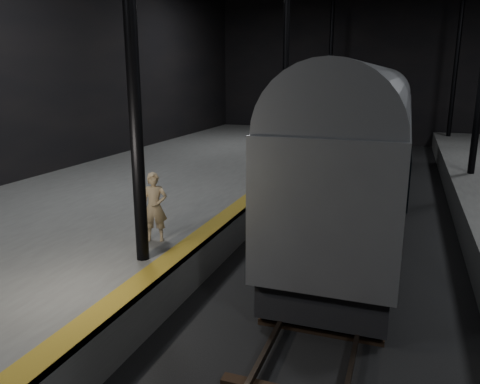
% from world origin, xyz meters
% --- Properties ---
extents(ground, '(44.00, 44.00, 0.00)m').
position_xyz_m(ground, '(0.00, 0.00, 0.00)').
color(ground, black).
rests_on(ground, ground).
extents(platform_left, '(9.00, 43.80, 1.00)m').
position_xyz_m(platform_left, '(-7.50, 0.00, 0.50)').
color(platform_left, '#4E4E4C').
rests_on(platform_left, ground).
extents(tactile_strip, '(0.50, 43.80, 0.01)m').
position_xyz_m(tactile_strip, '(-3.25, 0.00, 1.00)').
color(tactile_strip, olive).
rests_on(tactile_strip, platform_left).
extents(track, '(2.40, 43.00, 0.24)m').
position_xyz_m(track, '(0.00, 0.00, 0.07)').
color(track, '#3F3328').
rests_on(track, ground).
extents(train, '(2.79, 18.63, 4.98)m').
position_xyz_m(train, '(-0.00, 4.88, 2.78)').
color(train, '#93959A').
rests_on(train, ground).
extents(woman, '(0.69, 0.58, 1.63)m').
position_xyz_m(woman, '(-4.10, -2.91, 1.81)').
color(woman, tan).
rests_on(woman, platform_left).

